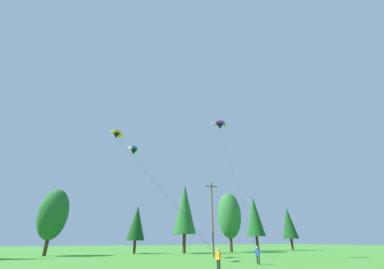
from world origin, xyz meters
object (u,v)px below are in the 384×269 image
utility_pole (212,216)px  parafoil_kite_mid_purple (220,125)px  kite_flyer_mid (258,254)px  parafoil_kite_high_orange (117,134)px  kite_flyer_near (218,258)px  parafoil_kite_far_blue_white (134,150)px

utility_pole → parafoil_kite_mid_purple: 14.94m
kite_flyer_mid → parafoil_kite_mid_purple: 21.18m
utility_pole → parafoil_kite_high_orange: bearing=162.0°
kite_flyer_near → kite_flyer_mid: 7.68m
kite_flyer_near → parafoil_kite_mid_purple: 24.22m
kite_flyer_mid → parafoil_kite_far_blue_white: size_ratio=0.13×
utility_pole → kite_flyer_near: bearing=-119.1°
kite_flyer_mid → parafoil_kite_mid_purple: bearing=78.9°
utility_pole → kite_flyer_near: size_ratio=6.42×
kite_flyer_mid → parafoil_kite_high_orange: 27.55m
kite_flyer_mid → parafoil_kite_high_orange: parafoil_kite_high_orange is taller
kite_flyer_mid → parafoil_kite_mid_purple: parafoil_kite_mid_purple is taller
parafoil_kite_high_orange → parafoil_kite_mid_purple: (15.75, -7.49, 1.81)m
kite_flyer_near → parafoil_kite_far_blue_white: (-5.51, 11.78, 12.50)m
parafoil_kite_mid_purple → utility_pole: bearing=103.5°
utility_pole → parafoil_kite_far_blue_white: parafoil_kite_far_blue_white is taller
kite_flyer_near → parafoil_kite_far_blue_white: bearing=115.1°
utility_pole → parafoil_kite_high_orange: size_ratio=0.53×
parafoil_kite_mid_purple → parafoil_kite_far_blue_white: (-14.07, 0.09, -6.91)m
kite_flyer_mid → parafoil_kite_high_orange: size_ratio=0.08×
kite_flyer_near → kite_flyer_mid: same height
utility_pole → parafoil_kite_mid_purple: (0.62, -2.58, 14.70)m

